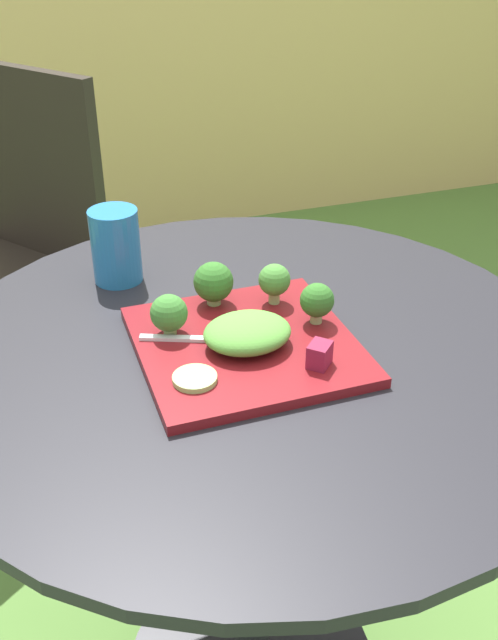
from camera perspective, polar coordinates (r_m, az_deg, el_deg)
name	(u,v)px	position (r m, az deg, el deg)	size (l,w,h in m)	color
bamboo_fence	(60,24)	(2.87, -14.62, 21.61)	(8.00, 0.08, 1.64)	tan
patio_table	(252,495)	(1.13, 0.23, -13.57)	(0.85, 0.85, 0.72)	black
patio_chair	(8,239)	(1.81, -18.40, 6.06)	(0.62, 0.62, 0.90)	black
salad_plate	(246,345)	(0.94, -0.27, -1.99)	(0.27, 0.27, 0.01)	maroon
drinking_glass	(116,250)	(1.11, -10.41, 5.47)	(0.07, 0.07, 0.11)	#236BA8
fork	(211,339)	(0.94, -3.02, -1.54)	(0.15, 0.07, 0.00)	silver
lettuce_mound	(247,333)	(0.92, -0.13, -1.00)	(0.11, 0.10, 0.04)	#519338
broccoli_floret_0	(213,282)	(1.00, -2.81, 2.99)	(0.06, 0.06, 0.06)	#99B770
broccoli_floret_1	(274,281)	(1.01, 2.01, 3.12)	(0.04, 0.04, 0.06)	#99B770
broccoli_floret_2	(316,299)	(0.97, 5.26, 1.64)	(0.05, 0.05, 0.06)	#99B770
broccoli_floret_3	(169,313)	(0.94, -6.32, 0.52)	(0.05, 0.05, 0.06)	#99B770
cucumber_slice_0	(195,378)	(0.86, -4.29, -4.60)	(0.05, 0.05, 0.01)	#8EB766
beet_chunk_0	(320,355)	(0.89, 5.57, -2.74)	(0.03, 0.02, 0.03)	maroon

